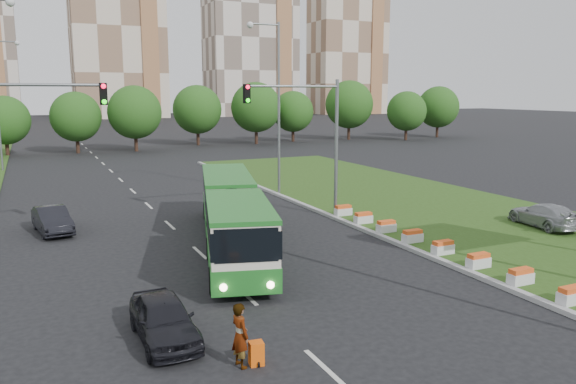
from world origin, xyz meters
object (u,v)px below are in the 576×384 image
traffic_mast_left (13,137)px  pedestrian (240,335)px  car_median (544,215)px  shopping_trolley (256,353)px  car_left_far (52,220)px  traffic_mast_median (312,127)px  car_left_near (164,319)px  articulated_bus (228,213)px

traffic_mast_left → pedestrian: 15.63m
traffic_mast_left → car_median: size_ratio=1.82×
shopping_trolley → pedestrian: bearing=173.7°
pedestrian → car_left_far: bearing=1.1°
car_median → pedestrian: bearing=28.7°
traffic_mast_median → car_median: 13.46m
traffic_mast_left → pedestrian: size_ratio=4.47×
car_left_far → shopping_trolley: size_ratio=6.32×
traffic_mast_left → car_left_near: 13.01m
traffic_mast_median → car_left_near: 17.50m
traffic_mast_left → car_left_far: size_ratio=1.93×
traffic_mast_median → traffic_mast_left: size_ratio=1.00×
traffic_mast_left → car_left_far: (1.41, 3.90, -4.67)m
traffic_mast_median → pedestrian: 18.46m
pedestrian → shopping_trolley: (0.42, -0.10, -0.57)m
traffic_mast_median → car_left_far: 14.80m
traffic_mast_left → car_left_near: (3.86, -11.51, -4.68)m
shopping_trolley → articulated_bus: bearing=81.6°
car_left_near → car_median: car_median is taller
car_left_far → shopping_trolley: 18.52m
traffic_mast_left → car_median: (25.44, -6.39, -4.56)m
car_left_near → car_left_far: bearing=98.6°
articulated_bus → car_median: size_ratio=3.59×
traffic_mast_left → articulated_bus: size_ratio=0.51×
traffic_mast_median → car_median: size_ratio=1.82×
traffic_mast_median → car_left_far: size_ratio=1.93×
car_left_near → car_left_far: (-2.44, 15.41, 0.01)m
traffic_mast_median → traffic_mast_left: same height
car_median → pedestrian: (-20.08, -7.60, 0.11)m
articulated_bus → shopping_trolley: articulated_bus is taller
pedestrian → car_left_near: bearing=19.8°
car_left_far → pedestrian: (3.94, -17.89, 0.21)m
pedestrian → traffic_mast_left: bearing=9.6°
articulated_bus → shopping_trolley: 12.19m
traffic_mast_median → car_left_near: bearing=-132.1°
car_median → traffic_mast_median: bearing=-27.7°
pedestrian → articulated_bus: bearing=-28.6°
car_left_far → shopping_trolley: car_left_far is taller
car_median → shopping_trolley: 21.11m
car_left_far → shopping_trolley: (4.37, -17.99, -0.36)m
traffic_mast_median → shopping_trolley: bearing=-121.9°
traffic_mast_median → articulated_bus: size_ratio=0.51×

